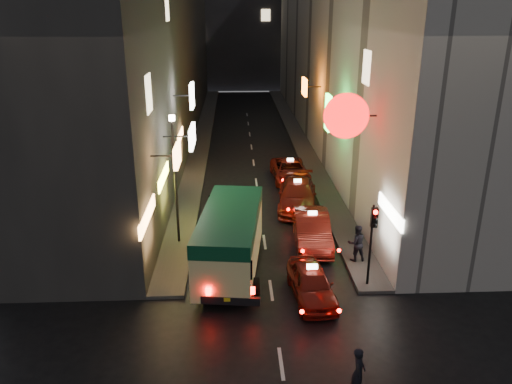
{
  "coord_description": "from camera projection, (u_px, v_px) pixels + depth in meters",
  "views": [
    {
      "loc": [
        -1.41,
        -9.24,
        10.87
      ],
      "look_at": [
        -0.42,
        13.0,
        2.65
      ],
      "focal_mm": 35.0,
      "sensor_mm": 36.0,
      "label": 1
    }
  ],
  "objects": [
    {
      "name": "pedestrian_crossing",
      "position": [
        359.0,
        369.0,
        14.66
      ],
      "size": [
        0.53,
        0.68,
        1.81
      ],
      "primitive_type": "imported",
      "rotation": [
        0.0,
        0.0,
        1.3
      ],
      "color": "black",
      "rests_on": "ground"
    },
    {
      "name": "sidewalk_left",
      "position": [
        202.0,
        138.0,
        44.14
      ],
      "size": [
        1.5,
        52.0,
        0.15
      ],
      "primitive_type": "cube",
      "color": "#403E3C",
      "rests_on": "ground"
    },
    {
      "name": "building_right",
      "position": [
        346.0,
        32.0,
        41.56
      ],
      "size": [
        8.4,
        52.08,
        18.0
      ],
      "color": "#A7A199",
      "rests_on": "ground"
    },
    {
      "name": "taxi_far",
      "position": [
        290.0,
        169.0,
        33.21
      ],
      "size": [
        2.26,
        5.09,
        1.76
      ],
      "color": "maroon",
      "rests_on": "ground"
    },
    {
      "name": "building_far",
      "position": [
        242.0,
        7.0,
        70.53
      ],
      "size": [
        30.0,
        10.0,
        22.0
      ],
      "primitive_type": "cube",
      "color": "#35353A",
      "rests_on": "ground"
    },
    {
      "name": "pedestrian_sidewalk",
      "position": [
        357.0,
        241.0,
        22.27
      ],
      "size": [
        0.76,
        0.52,
        1.93
      ],
      "primitive_type": "imported",
      "rotation": [
        0.0,
        0.0,
        3.23
      ],
      "color": "black",
      "rests_on": "sidewalk_right"
    },
    {
      "name": "taxi_third",
      "position": [
        297.0,
        193.0,
        28.67
      ],
      "size": [
        3.01,
        5.89,
        1.96
      ],
      "color": "maroon",
      "rests_on": "ground"
    },
    {
      "name": "building_left",
      "position": [
        152.0,
        32.0,
        40.89
      ],
      "size": [
        7.55,
        52.3,
        18.0
      ],
      "color": "#373532",
      "rests_on": "ground"
    },
    {
      "name": "taxi_second",
      "position": [
        312.0,
        227.0,
        24.17
      ],
      "size": [
        2.61,
        5.79,
        1.98
      ],
      "color": "maroon",
      "rests_on": "ground"
    },
    {
      "name": "sidewalk_right",
      "position": [
        298.0,
        137.0,
        44.5
      ],
      "size": [
        1.5,
        52.0,
        0.15
      ],
      "primitive_type": "cube",
      "color": "#403E3C",
      "rests_on": "ground"
    },
    {
      "name": "minibus",
      "position": [
        230.0,
        234.0,
        21.31
      ],
      "size": [
        3.07,
        6.83,
        2.84
      ],
      "color": "#EDEC94",
      "rests_on": "ground"
    },
    {
      "name": "traffic_light",
      "position": [
        373.0,
        229.0,
        19.66
      ],
      "size": [
        0.26,
        0.43,
        3.5
      ],
      "color": "black",
      "rests_on": "sidewalk_right"
    },
    {
      "name": "lamp_post",
      "position": [
        175.0,
        172.0,
        23.2
      ],
      "size": [
        0.28,
        0.28,
        6.22
      ],
      "color": "black",
      "rests_on": "sidewalk_left"
    },
    {
      "name": "taxi_near",
      "position": [
        312.0,
        281.0,
        19.7
      ],
      "size": [
        2.32,
        4.88,
        1.68
      ],
      "color": "maroon",
      "rests_on": "ground"
    }
  ]
}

